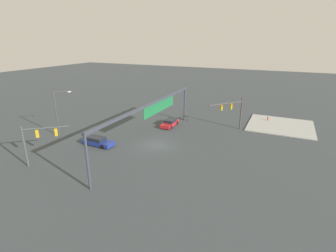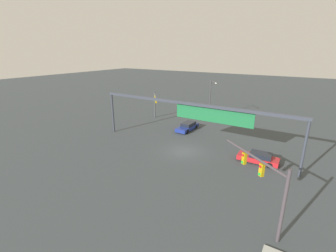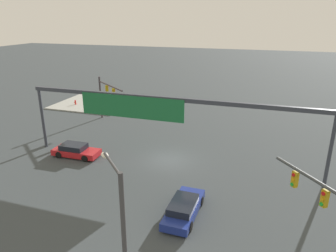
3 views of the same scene
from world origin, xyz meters
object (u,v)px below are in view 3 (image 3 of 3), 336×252
at_px(traffic_signal_near_corner, 326,210).
at_px(streetlamp_curved_arm, 122,233).
at_px(traffic_signal_opposite_side, 106,92).
at_px(sedan_car_approaching, 76,151).
at_px(fire_hydrant_on_curb, 75,102).
at_px(sedan_car_waiting_far, 184,208).

distance_m(traffic_signal_near_corner, streetlamp_curved_arm, 10.21).
relative_size(traffic_signal_opposite_side, sedan_car_approaching, 1.21).
xyz_separation_m(traffic_signal_near_corner, fire_hydrant_on_curb, (30.68, -23.68, -3.06)).
relative_size(traffic_signal_near_corner, traffic_signal_opposite_side, 0.94).
relative_size(sedan_car_approaching, sedan_car_waiting_far, 0.93).
height_order(traffic_signal_near_corner, traffic_signal_opposite_side, traffic_signal_opposite_side).
relative_size(streetlamp_curved_arm, sedan_car_waiting_far, 1.49).
xyz_separation_m(traffic_signal_opposite_side, sedan_car_approaching, (-2.27, 10.42, -3.17)).
height_order(traffic_signal_opposite_side, sedan_car_approaching, traffic_signal_opposite_side).
xyz_separation_m(sedan_car_approaching, sedan_car_waiting_far, (-12.32, 5.92, 0.00)).
bearing_deg(fire_hydrant_on_curb, traffic_signal_near_corner, 142.34).
distance_m(traffic_signal_near_corner, sedan_car_waiting_far, 8.75).
height_order(sedan_car_waiting_far, fire_hydrant_on_curb, sedan_car_waiting_far).
bearing_deg(fire_hydrant_on_curb, streetlamp_curved_arm, 127.14).
height_order(traffic_signal_near_corner, sedan_car_waiting_far, traffic_signal_near_corner).
bearing_deg(sedan_car_waiting_far, traffic_signal_opposite_side, 42.86).
height_order(traffic_signal_opposite_side, sedan_car_waiting_far, traffic_signal_opposite_side).
bearing_deg(streetlamp_curved_arm, traffic_signal_opposite_side, -13.57).
xyz_separation_m(streetlamp_curved_arm, sedan_car_approaching, (11.75, -13.74, -3.69)).
distance_m(traffic_signal_near_corner, sedan_car_approaching, 22.02).
bearing_deg(traffic_signal_opposite_side, traffic_signal_near_corner, -1.02).
xyz_separation_m(streetlamp_curved_arm, fire_hydrant_on_curb, (22.19, -29.30, -3.78)).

